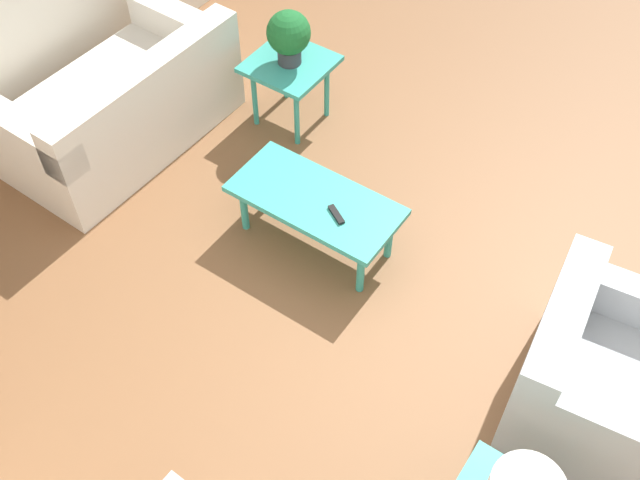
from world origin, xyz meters
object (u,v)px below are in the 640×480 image
object	(u,v)px
coffee_table	(315,203)
side_table_plant	(290,71)
sofa	(122,107)
potted_plant	(289,35)
armchair	(603,381)

from	to	relation	value
coffee_table	side_table_plant	size ratio (longest dim) A/B	1.92
sofa	coffee_table	size ratio (longest dim) A/B	1.57
coffee_table	potted_plant	bearing A→B (deg)	-46.65
sofa	potted_plant	size ratio (longest dim) A/B	4.24
armchair	coffee_table	size ratio (longest dim) A/B	0.97
armchair	potted_plant	distance (m)	3.05
potted_plant	coffee_table	bearing A→B (deg)	133.35
armchair	potted_plant	xyz separation A→B (m)	(2.83, -1.05, 0.45)
side_table_plant	potted_plant	size ratio (longest dim) A/B	1.40
side_table_plant	armchair	bearing A→B (deg)	159.69
potted_plant	armchair	bearing A→B (deg)	159.69
sofa	armchair	bearing A→B (deg)	88.88
side_table_plant	potted_plant	xyz separation A→B (m)	(-0.00, 0.00, 0.31)
coffee_table	side_table_plant	distance (m)	1.25
side_table_plant	coffee_table	bearing A→B (deg)	133.35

